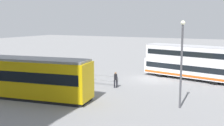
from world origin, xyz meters
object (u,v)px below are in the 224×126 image
pedestrian_near_railing (116,79)px  info_sign (62,69)px  street_lamp (182,58)px  tram_yellow (7,76)px  double_decker_bus (191,62)px

pedestrian_near_railing → info_sign: 6.28m
pedestrian_near_railing → street_lamp: size_ratio=0.24×
tram_yellow → info_sign: bearing=-100.9°
tram_yellow → double_decker_bus: bearing=-132.4°
tram_yellow → pedestrian_near_railing: size_ratio=9.89×
street_lamp → double_decker_bus: bearing=-83.4°
street_lamp → pedestrian_near_railing: bearing=-26.6°
street_lamp → info_sign: bearing=-13.0°
info_sign → double_decker_bus: bearing=-146.0°
double_decker_bus → street_lamp: (-1.31, 11.40, 1.96)m
double_decker_bus → info_sign: size_ratio=4.96×
street_lamp → tram_yellow: bearing=13.0°
double_decker_bus → info_sign: 14.82m
info_sign → street_lamp: (-13.59, 3.13, 2.41)m
double_decker_bus → street_lamp: size_ratio=1.69×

